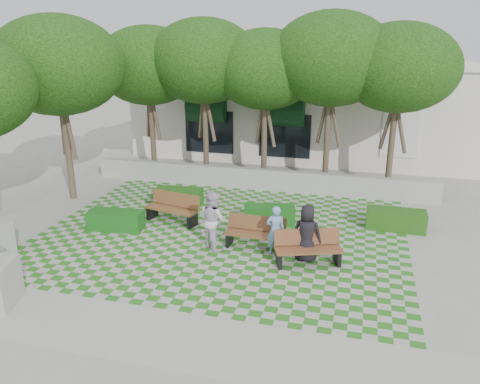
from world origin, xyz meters
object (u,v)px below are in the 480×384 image
(bench_mid, at_px, (256,233))
(hedge_midright, at_px, (269,215))
(person_dark, at_px, (307,233))
(person_white, at_px, (213,220))
(hedge_midleft, at_px, (179,196))
(person_blue, at_px, (275,230))
(bench_east, at_px, (308,248))
(bench_west, at_px, (173,208))
(hedge_west, at_px, (116,220))
(hedge_east, at_px, (396,220))

(bench_mid, height_order, hedge_midright, bench_mid)
(bench_mid, bearing_deg, person_dark, -16.14)
(hedge_midright, xyz_separation_m, person_dark, (1.64, -2.64, 0.56))
(person_white, bearing_deg, hedge_midleft, -15.05)
(person_blue, bearing_deg, person_dark, 151.73)
(hedge_midright, bearing_deg, person_white, -117.12)
(bench_east, height_order, bench_west, bench_west)
(hedge_west, bearing_deg, person_blue, -4.89)
(bench_west, height_order, hedge_midright, bench_west)
(hedge_west, bearing_deg, bench_mid, -2.13)
(person_white, bearing_deg, hedge_midright, -78.76)
(hedge_midleft, relative_size, person_dark, 1.06)
(bench_west, distance_m, person_white, 2.72)
(person_blue, bearing_deg, hedge_midright, -89.60)
(bench_west, height_order, person_white, person_white)
(hedge_midleft, height_order, hedge_west, hedge_west)
(hedge_midright, xyz_separation_m, person_white, (-1.28, -2.49, 0.61))
(bench_mid, distance_m, person_white, 1.39)
(hedge_east, height_order, hedge_midright, hedge_east)
(hedge_midleft, distance_m, person_white, 4.38)
(hedge_west, distance_m, person_blue, 5.70)
(hedge_midleft, xyz_separation_m, person_dark, (5.50, -3.63, 0.55))
(hedge_midright, xyz_separation_m, hedge_west, (-4.99, -1.93, 0.01))
(bench_east, distance_m, bench_west, 5.47)
(person_blue, bearing_deg, bench_west, -37.11)
(hedge_midright, height_order, hedge_midleft, hedge_midleft)
(hedge_west, bearing_deg, bench_west, 34.93)
(bench_mid, distance_m, hedge_midleft, 4.95)
(person_blue, distance_m, person_dark, 1.00)
(person_dark, distance_m, person_white, 2.92)
(hedge_east, height_order, person_white, person_white)
(hedge_east, relative_size, hedge_midleft, 1.06)
(hedge_midleft, bearing_deg, person_dark, -33.44)
(bench_east, bearing_deg, hedge_midright, 101.43)
(bench_mid, bearing_deg, bench_west, 159.84)
(hedge_midleft, relative_size, person_blue, 1.19)
(bench_east, relative_size, person_blue, 1.31)
(hedge_midleft, bearing_deg, hedge_west, -111.14)
(hedge_midleft, bearing_deg, bench_west, -74.11)
(bench_east, xyz_separation_m, person_white, (-2.99, 0.34, 0.44))
(bench_east, distance_m, person_blue, 1.16)
(bench_mid, relative_size, person_blue, 1.22)
(hedge_west, bearing_deg, bench_east, -7.67)
(bench_mid, distance_m, hedge_east, 5.09)
(hedge_midright, bearing_deg, hedge_midleft, 165.59)
(bench_east, xyz_separation_m, hedge_midright, (-1.72, 2.83, -0.18))
(bench_west, height_order, person_blue, person_blue)
(bench_west, xyz_separation_m, hedge_midleft, (-0.51, 1.78, -0.18))
(hedge_east, bearing_deg, person_white, -151.36)
(hedge_west, bearing_deg, person_white, -8.59)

